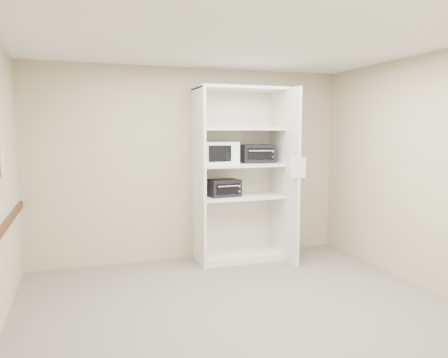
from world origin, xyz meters
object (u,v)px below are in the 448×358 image
object	(u,v)px
toaster_oven_upper	(257,154)
toaster_oven_lower	(224,188)
shelving_unit	(243,180)
microwave	(218,153)

from	to	relation	value
toaster_oven_upper	toaster_oven_lower	size ratio (longest dim) A/B	1.07
shelving_unit	toaster_oven_lower	size ratio (longest dim) A/B	5.77
microwave	toaster_oven_upper	xyz separation A→B (m)	(0.60, 0.03, -0.02)
shelving_unit	toaster_oven_upper	world-z (taller)	shelving_unit
microwave	toaster_oven_upper	bearing A→B (deg)	3.92
shelving_unit	toaster_oven_upper	distance (m)	0.44
microwave	toaster_oven_upper	size ratio (longest dim) A/B	1.12
microwave	toaster_oven_lower	distance (m)	0.49
shelving_unit	microwave	size ratio (longest dim) A/B	4.79
toaster_oven_upper	microwave	bearing A→B (deg)	-169.67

